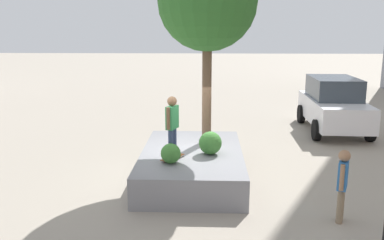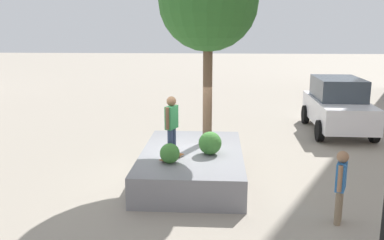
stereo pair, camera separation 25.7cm
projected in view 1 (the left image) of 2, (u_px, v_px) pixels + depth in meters
ground_plane at (183, 177)px, 11.95m from camera, size 120.00×120.00×0.00m
planter_ledge at (192, 164)px, 11.82m from camera, size 4.64×2.82×0.80m
plaza_tree at (207, 2)px, 11.79m from camera, size 2.87×2.87×5.60m
boxwood_shrub at (171, 153)px, 10.63m from camera, size 0.52×0.52×0.52m
hedge_clump at (210, 143)px, 11.38m from camera, size 0.63×0.63×0.63m
skateboard at (173, 157)px, 10.96m from camera, size 0.79×0.61×0.07m
skateboarder at (172, 122)px, 10.76m from camera, size 0.52×0.33×1.62m
police_car at (333, 104)px, 17.12m from camera, size 4.82×2.35×2.22m
passerby_with_bag at (342, 181)px, 9.01m from camera, size 0.52×0.34×1.65m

